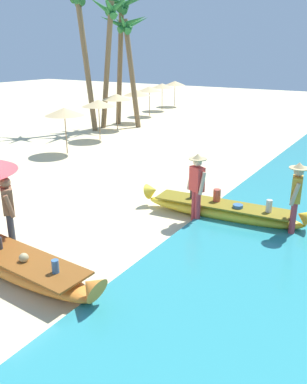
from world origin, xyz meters
The scene contains 17 objects.
ground_plane centered at (0.00, 0.00, 0.00)m, with size 80.00×80.00×0.00m, color beige.
boat_orange_foreground centered at (1.50, -1.21, 0.25)m, with size 4.76×1.02×0.74m.
boat_yellow_midground centered at (3.94, 3.43, 0.24)m, with size 4.42×1.05×0.74m.
person_vendor_hatted centered at (3.45, 2.95, 1.02)m, with size 0.58×0.45×1.76m.
person_tourist_customer centered at (0.87, -0.61, 0.96)m, with size 0.56×0.48×1.69m.
person_vendor_assistant centered at (5.74, 3.36, 1.03)m, with size 0.44×0.58×1.78m.
parasol_row_0 centered at (-4.32, 6.51, 1.75)m, with size 1.60×1.60×1.91m.
parasol_row_1 centered at (-4.92, 9.43, 1.75)m, with size 1.60×1.60×1.91m.
parasol_row_2 centered at (-5.82, 12.06, 1.75)m, with size 1.60×1.60×1.91m.
parasol_row_3 centered at (-6.17, 14.50, 1.75)m, with size 1.60×1.60×1.91m.
parasol_row_4 centered at (-6.89, 17.04, 1.75)m, with size 1.60×1.60×1.91m.
parasol_row_5 centered at (-7.50, 19.69, 1.75)m, with size 1.60×1.60×1.91m.
parasol_row_6 centered at (-7.86, 22.21, 1.75)m, with size 1.60×1.60×1.91m.
palm_tree_tall_inland centered at (-7.31, 11.10, 5.74)m, with size 2.82×2.33×7.26m.
palm_tree_leaning_seaward centered at (-6.10, 12.04, 5.25)m, with size 2.49×2.39×6.80m.
palm_tree_mid_cluster centered at (-6.40, 13.49, 5.71)m, with size 2.51×2.79×7.06m.
palm_tree_far_behind centered at (-5.87, 13.24, 4.73)m, with size 2.69×2.54×6.02m.
Camera 1 is at (7.49, -5.56, 4.10)m, focal length 37.41 mm.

